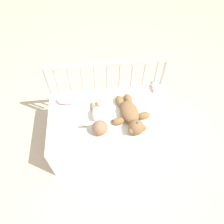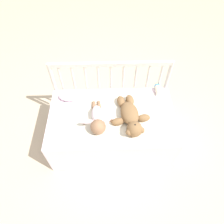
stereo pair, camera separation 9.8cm
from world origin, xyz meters
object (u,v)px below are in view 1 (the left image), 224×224
object	(u,v)px
teddy_bear	(131,115)
baby	(98,121)
small_pillow	(68,99)
baby_bottle	(154,86)

from	to	relation	value
teddy_bear	baby	bearing A→B (deg)	-174.92
small_pillow	baby	bearing A→B (deg)	-49.09
teddy_bear	baby	world-z (taller)	teddy_bear
teddy_bear	small_pillow	size ratio (longest dim) A/B	2.16
teddy_bear	baby	distance (m)	0.29
small_pillow	baby_bottle	xyz separation A→B (m)	(0.86, 0.07, -0.00)
baby	small_pillow	size ratio (longest dim) A/B	1.79
teddy_bear	baby_bottle	distance (m)	0.46
baby	small_pillow	xyz separation A→B (m)	(-0.27, 0.31, -0.02)
baby_bottle	teddy_bear	bearing A→B (deg)	-131.16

